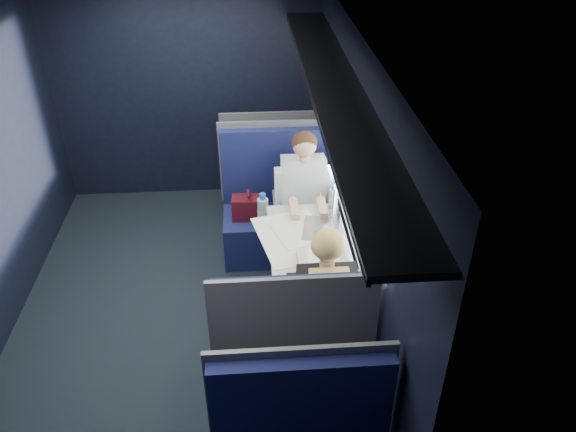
{
  "coord_description": "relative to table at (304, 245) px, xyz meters",
  "views": [
    {
      "loc": [
        0.62,
        -3.65,
        3.32
      ],
      "look_at": [
        0.9,
        0.0,
        0.95
      ],
      "focal_mm": 35.0,
      "sensor_mm": 36.0,
      "label": 1
    }
  ],
  "objects": [
    {
      "name": "ground",
      "position": [
        -1.03,
        0.0,
        -0.67
      ],
      "size": [
        2.8,
        4.2,
        0.01
      ],
      "primitive_type": "cube",
      "color": "black"
    },
    {
      "name": "seat_bay_far",
      "position": [
        -0.18,
        -0.87,
        -0.25
      ],
      "size": [
        1.04,
        0.62,
        1.26
      ],
      "color": "#0E113E",
      "rests_on": "ground"
    },
    {
      "name": "seat_row_front",
      "position": [
        -0.18,
        1.8,
        -0.25
      ],
      "size": [
        1.04,
        0.51,
        1.16
      ],
      "color": "#0E113E",
      "rests_on": "ground"
    },
    {
      "name": "room_shell",
      "position": [
        -1.01,
        0.0,
        0.81
      ],
      "size": [
        3.0,
        4.4,
        2.4
      ],
      "color": "black",
      "rests_on": "ground"
    },
    {
      "name": "cup",
      "position": [
        0.3,
        0.44,
        0.13
      ],
      "size": [
        0.08,
        0.08,
        0.1
      ],
      "primitive_type": "cylinder",
      "color": "white",
      "rests_on": "table"
    },
    {
      "name": "woman",
      "position": [
        0.07,
        -0.71,
        0.06
      ],
      "size": [
        0.53,
        0.56,
        1.32
      ],
      "color": "black",
      "rests_on": "ground"
    },
    {
      "name": "laptop",
      "position": [
        0.19,
        0.1,
        0.15
      ],
      "size": [
        0.33,
        0.4,
        0.27
      ],
      "color": "silver",
      "rests_on": "table"
    },
    {
      "name": "seat_bay_near",
      "position": [
        -0.19,
        0.87,
        -0.24
      ],
      "size": [
        1.04,
        0.62,
        1.26
      ],
      "color": "#0E113E",
      "rests_on": "ground"
    },
    {
      "name": "bottle_small",
      "position": [
        0.29,
        0.41,
        0.18
      ],
      "size": [
        0.07,
        0.07,
        0.23
      ],
      "color": "silver",
      "rests_on": "table"
    },
    {
      "name": "table",
      "position": [
        0.0,
        0.0,
        0.0
      ],
      "size": [
        0.62,
        1.0,
        0.74
      ],
      "color": "#54565E",
      "rests_on": "ground"
    },
    {
      "name": "man",
      "position": [
        0.07,
        0.7,
        0.06
      ],
      "size": [
        0.53,
        0.56,
        1.32
      ],
      "color": "black",
      "rests_on": "ground"
    },
    {
      "name": "papers",
      "position": [
        -0.1,
        -0.0,
        0.08
      ],
      "size": [
        0.66,
        0.83,
        0.01
      ],
      "primitive_type": "cube",
      "rotation": [
        0.0,
        0.0,
        0.23
      ],
      "color": "white",
      "rests_on": "table"
    }
  ]
}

